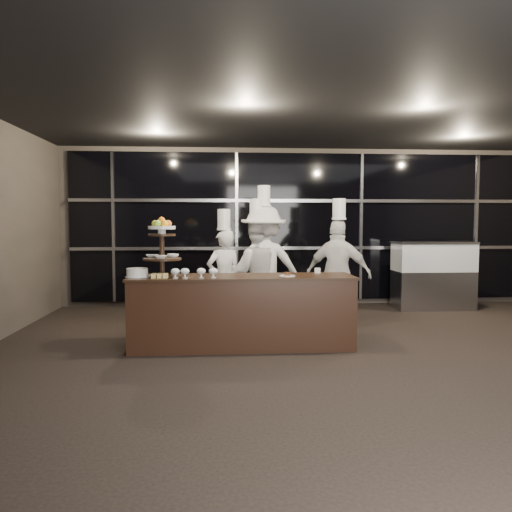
{
  "coord_description": "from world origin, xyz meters",
  "views": [
    {
      "loc": [
        -1.52,
        -4.54,
        1.61
      ],
      "look_at": [
        -1.04,
        2.04,
        1.15
      ],
      "focal_mm": 35.0,
      "sensor_mm": 36.0,
      "label": 1
    }
  ],
  "objects": [
    {
      "name": "room",
      "position": [
        0.0,
        0.0,
        1.5
      ],
      "size": [
        10.0,
        10.0,
        10.0
      ],
      "color": "black",
      "rests_on": "ground"
    },
    {
      "name": "window_wall",
      "position": [
        0.0,
        4.94,
        1.5
      ],
      "size": [
        8.6,
        0.1,
        2.8
      ],
      "color": "black",
      "rests_on": "ground"
    },
    {
      "name": "buffet_counter",
      "position": [
        -1.24,
        1.74,
        0.47
      ],
      "size": [
        2.84,
        0.74,
        0.92
      ],
      "color": "black",
      "rests_on": "ground"
    },
    {
      "name": "display_stand",
      "position": [
        -2.24,
        1.74,
        1.34
      ],
      "size": [
        0.48,
        0.48,
        0.74
      ],
      "color": "black",
      "rests_on": "buffet_counter"
    },
    {
      "name": "compotes",
      "position": [
        -1.84,
        1.52,
        1.0
      ],
      "size": [
        0.57,
        0.11,
        0.12
      ],
      "color": "silver",
      "rests_on": "buffet_counter"
    },
    {
      "name": "layer_cake",
      "position": [
        -2.54,
        1.69,
        0.97
      ],
      "size": [
        0.3,
        0.3,
        0.11
      ],
      "color": "white",
      "rests_on": "buffet_counter"
    },
    {
      "name": "pastry_squares",
      "position": [
        -2.25,
        1.57,
        0.95
      ],
      "size": [
        0.19,
        0.13,
        0.05
      ],
      "color": "#FFDE7C",
      "rests_on": "buffet_counter"
    },
    {
      "name": "small_plate",
      "position": [
        -0.67,
        1.64,
        0.94
      ],
      "size": [
        0.2,
        0.2,
        0.05
      ],
      "color": "white",
      "rests_on": "buffet_counter"
    },
    {
      "name": "chef_cup",
      "position": [
        -0.22,
        1.99,
        0.96
      ],
      "size": [
        0.08,
        0.08,
        0.07
      ],
      "primitive_type": "cylinder",
      "color": "white",
      "rests_on": "buffet_counter"
    },
    {
      "name": "display_case",
      "position": [
        2.38,
        4.3,
        0.69
      ],
      "size": [
        1.42,
        0.62,
        1.24
      ],
      "color": "#A5A5AA",
      "rests_on": "ground"
    },
    {
      "name": "chef_a",
      "position": [
        -1.46,
        2.85,
        0.78
      ],
      "size": [
        0.64,
        0.53,
        1.79
      ],
      "color": "silver",
      "rests_on": "ground"
    },
    {
      "name": "chef_b",
      "position": [
        -0.98,
        2.85,
        0.83
      ],
      "size": [
        0.86,
        0.7,
        1.94
      ],
      "color": "silver",
      "rests_on": "ground"
    },
    {
      "name": "chef_c",
      "position": [
        -0.86,
        2.89,
        0.93
      ],
      "size": [
        1.26,
        0.82,
        2.14
      ],
      "color": "silver",
      "rests_on": "ground"
    },
    {
      "name": "chef_d",
      "position": [
        0.23,
        2.68,
        0.84
      ],
      "size": [
        1.04,
        0.75,
        1.94
      ],
      "color": "white",
      "rests_on": "ground"
    }
  ]
}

